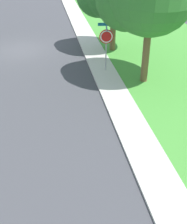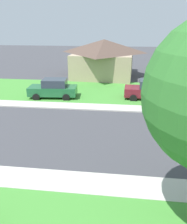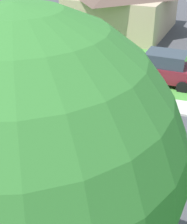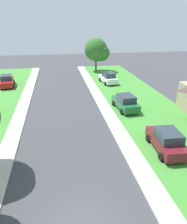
{
  "view_description": "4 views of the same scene",
  "coord_description": "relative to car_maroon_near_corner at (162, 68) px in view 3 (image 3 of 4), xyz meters",
  "views": [
    {
      "loc": [
        -1.33,
        20.21,
        7.14
      ],
      "look_at": [
        -2.97,
        10.93,
        1.4
      ],
      "focal_mm": 49.41,
      "sensor_mm": 36.0,
      "label": 1
    },
    {
      "loc": [
        -12.36,
        8.83,
        6.32
      ],
      "look_at": [
        0.15,
        10.31,
        1.4
      ],
      "focal_mm": 35.99,
      "sensor_mm": 36.0,
      "label": 2
    },
    {
      "loc": [
        -9.74,
        4.02,
        7.51
      ],
      "look_at": [
        0.62,
        7.7,
        1.4
      ],
      "focal_mm": 53.16,
      "sensor_mm": 36.0,
      "label": 3
    },
    {
      "loc": [
        -0.55,
        -7.25,
        9.39
      ],
      "look_at": [
        2.65,
        11.43,
        1.4
      ],
      "focal_mm": 35.05,
      "sensor_mm": 36.0,
      "label": 4
    }
  ],
  "objects": [
    {
      "name": "sidewalk_east",
      "position": [
        -2.73,
        5.86,
        -0.82
      ],
      "size": [
        1.4,
        56.0,
        0.1
      ],
      "primitive_type": "cube",
      "color": "beige",
      "rests_on": "ground"
    },
    {
      "name": "lawn_east",
      "position": [
        1.97,
        5.86,
        -0.83
      ],
      "size": [
        8.0,
        56.0,
        0.08
      ],
      "primitive_type": "cube",
      "color": "#479338",
      "rests_on": "ground"
    },
    {
      "name": "car_maroon_near_corner",
      "position": [
        0.0,
        0.0,
        0.0
      ],
      "size": [
        2.2,
        4.39,
        1.76
      ],
      "color": "maroon",
      "rests_on": "ground"
    },
    {
      "name": "car_green_kerbside_mid",
      "position": [
        -0.57,
        8.65,
        0.0
      ],
      "size": [
        2.3,
        4.43,
        1.76
      ],
      "color": "#1E6033",
      "rests_on": "ground"
    },
    {
      "name": "tree_sidewalk_mid",
      "position": [
        -13.69,
        -0.2,
        3.63
      ],
      "size": [
        4.63,
        4.31,
        6.81
      ],
      "color": "brown",
      "rests_on": "ground"
    },
    {
      "name": "house_right_setback",
      "position": [
        9.59,
        4.82,
        1.5
      ],
      "size": [
        9.48,
        8.36,
        4.6
      ],
      "color": "tan",
      "rests_on": "ground"
    }
  ]
}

